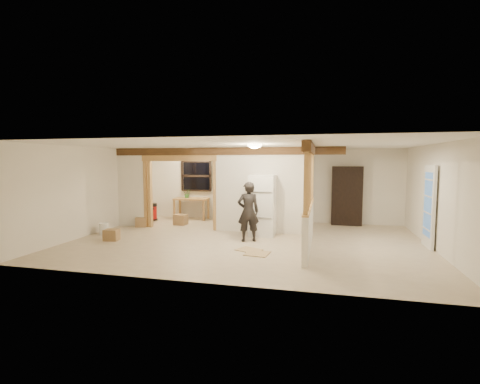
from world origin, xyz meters
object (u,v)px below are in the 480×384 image
(refrigerator, at_px, (262,205))
(work_table, at_px, (191,209))
(bookshelf, at_px, (347,196))
(shop_vac, at_px, (151,212))
(woman, at_px, (248,212))

(refrigerator, relative_size, work_table, 1.41)
(bookshelf, bearing_deg, shop_vac, -174.13)
(woman, relative_size, bookshelf, 0.81)
(refrigerator, bearing_deg, woman, -105.83)
(woman, distance_m, shop_vac, 4.70)
(work_table, relative_size, bookshelf, 0.63)
(bookshelf, bearing_deg, work_table, -178.69)
(refrigerator, relative_size, shop_vac, 2.80)
(refrigerator, xyz_separation_m, woman, (-0.23, -0.82, -0.07))
(work_table, bearing_deg, shop_vac, -161.28)
(woman, xyz_separation_m, bookshelf, (2.63, 3.04, 0.18))
(woman, distance_m, bookshelf, 4.02)
(woman, relative_size, shop_vac, 2.56)
(refrigerator, height_order, shop_vac, refrigerator)
(woman, bearing_deg, shop_vac, -52.84)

